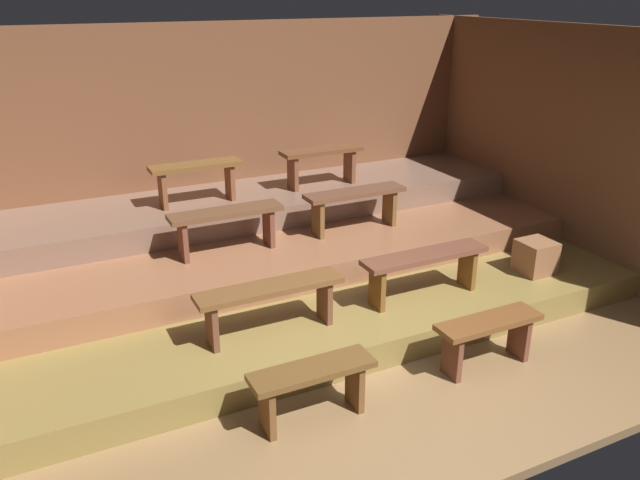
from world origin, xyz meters
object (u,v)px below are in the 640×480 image
object	(u,v)px
bench_middle_right	(355,200)
wooden_crate_lower	(535,257)
bench_floor_left	(312,381)
bench_lower_left	(270,296)
bench_upper_right	(322,158)
bench_middle_left	(226,220)
bench_floor_right	(488,332)
bench_lower_right	(425,263)
bench_upper_left	(196,174)

from	to	relation	value
bench_middle_right	wooden_crate_lower	size ratio (longest dim) A/B	3.35
bench_floor_left	bench_lower_left	xyz separation A→B (m)	(0.03, 0.89, 0.27)
bench_upper_right	bench_lower_left	bearing A→B (deg)	-125.64
bench_middle_left	bench_floor_right	bearing A→B (deg)	-54.51
bench_floor_right	bench_lower_right	bearing A→B (deg)	92.25
bench_middle_left	bench_upper_left	xyz separation A→B (m)	(-0.04, 0.87, 0.25)
bench_floor_left	bench_lower_right	bearing A→B (deg)	29.39
bench_middle_left	bench_upper_right	bearing A→B (deg)	30.74
bench_upper_right	bench_middle_right	bearing A→B (deg)	-92.32
bench_floor_left	wooden_crate_lower	xyz separation A→B (m)	(2.92, 0.85, 0.10)
bench_middle_left	wooden_crate_lower	xyz separation A→B (m)	(2.83, -1.28, -0.43)
bench_middle_left	wooden_crate_lower	bearing A→B (deg)	-24.33
bench_lower_right	wooden_crate_lower	distance (m)	1.36
bench_lower_left	wooden_crate_lower	xyz separation A→B (m)	(2.88, -0.03, -0.18)
bench_floor_right	bench_lower_left	distance (m)	1.83
bench_upper_left	bench_middle_right	bearing A→B (deg)	-30.74
bench_floor_left	bench_middle_left	distance (m)	2.20
bench_floor_left	bench_middle_right	size ratio (longest dim) A/B	0.83
bench_lower_right	bench_upper_right	bearing A→B (deg)	90.42
bench_floor_right	bench_upper_right	world-z (taller)	bench_upper_right
bench_floor_left	wooden_crate_lower	size ratio (longest dim) A/B	2.79
bench_lower_right	bench_floor_right	bearing A→B (deg)	-87.75
bench_middle_right	bench_upper_right	xyz separation A→B (m)	(0.04, 0.87, 0.25)
bench_floor_left	bench_lower_right	xyz separation A→B (m)	(1.57, 0.89, 0.27)
bench_floor_right	bench_middle_right	size ratio (longest dim) A/B	0.83
bench_middle_left	bench_upper_left	distance (m)	0.91
bench_floor_left	bench_upper_right	xyz separation A→B (m)	(1.56, 3.01, 0.78)
bench_upper_left	bench_upper_right	distance (m)	1.51
bench_floor_left	bench_upper_left	world-z (taller)	bench_upper_left
bench_lower_right	wooden_crate_lower	xyz separation A→B (m)	(1.35, -0.03, -0.18)
bench_upper_right	wooden_crate_lower	distance (m)	2.64
wooden_crate_lower	bench_upper_left	bearing A→B (deg)	143.07
bench_floor_left	bench_middle_right	xyz separation A→B (m)	(1.52, 2.13, 0.53)
bench_lower_right	bench_middle_left	size ratio (longest dim) A/B	1.12
bench_lower_left	bench_upper_right	world-z (taller)	bench_upper_right
bench_lower_right	bench_middle_left	bearing A→B (deg)	139.99
bench_floor_left	bench_lower_left	distance (m)	0.93
bench_lower_right	wooden_crate_lower	bearing A→B (deg)	-1.41
bench_lower_left	wooden_crate_lower	world-z (taller)	bench_lower_left
bench_lower_right	bench_middle_right	distance (m)	1.27
bench_floor_right	bench_lower_left	size ratio (longest dim) A/B	0.75
bench_upper_right	bench_floor_left	bearing A→B (deg)	-117.36
bench_floor_left	wooden_crate_lower	world-z (taller)	wooden_crate_lower
bench_middle_left	bench_lower_right	bearing A→B (deg)	-40.01
bench_middle_left	bench_upper_right	world-z (taller)	bench_upper_right
bench_middle_left	bench_upper_left	world-z (taller)	bench_upper_left
bench_lower_left	wooden_crate_lower	distance (m)	2.89
bench_middle_right	bench_upper_left	size ratio (longest dim) A/B	1.14
wooden_crate_lower	bench_floor_right	bearing A→B (deg)	-146.95
bench_floor_right	bench_lower_left	world-z (taller)	bench_lower_left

